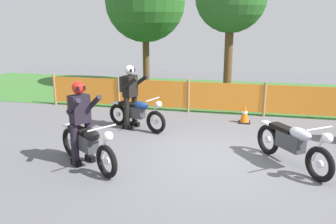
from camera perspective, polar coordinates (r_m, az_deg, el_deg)
The scene contains 10 objects.
ground at distance 7.63m, azimuth 7.79°, elevation -7.05°, with size 24.00×24.00×0.02m, color #5B5B60.
grass_verge at distance 13.71m, azimuth 10.07°, elevation 2.91°, with size 24.00×5.94×0.01m, color #386B2D.
barrier_fence at distance 10.70m, azimuth 9.45°, elevation 2.45°, with size 11.55×0.08×1.05m.
tree_leftmost at distance 14.76m, azimuth -3.77°, elevation 17.61°, with size 3.25×3.25×5.14m.
motorcycle_lead at distance 9.19m, azimuth -5.19°, elevation -0.19°, with size 1.79×0.87×0.89m.
motorcycle_trailing at distance 7.01m, azimuth -13.11°, elevation -5.19°, with size 1.71×1.25×0.95m.
motorcycle_third at distance 7.24m, azimuth 19.81°, elevation -4.93°, with size 1.30×1.75×0.98m.
rider_lead at distance 9.19m, azimuth -6.27°, elevation 3.12°, with size 0.78×0.68×1.69m.
rider_trailing at distance 7.05m, azimuth -14.24°, elevation -0.98°, with size 0.79×0.72×1.69m.
traffic_cone at distance 9.98m, azimuth 12.51°, elevation -0.29°, with size 0.32×0.32×0.53m.
Camera 1 is at (0.51, -7.05, 2.85)m, focal length 37.07 mm.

